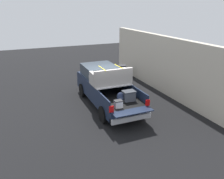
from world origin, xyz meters
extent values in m
plane|color=black|center=(0.00, 0.00, 0.00)|extent=(40.00, 40.00, 0.00)
cube|color=#162138|center=(0.00, 0.00, 0.61)|extent=(5.50, 1.92, 0.47)
cube|color=black|center=(-1.20, 0.00, 0.87)|extent=(2.80, 1.80, 0.04)
cube|color=#162138|center=(-1.20, 0.93, 1.10)|extent=(2.80, 0.06, 0.50)
cube|color=#162138|center=(-1.20, -0.93, 1.10)|extent=(2.80, 0.06, 0.50)
cube|color=#162138|center=(0.17, 0.00, 1.10)|extent=(0.06, 1.80, 0.50)
cube|color=#162138|center=(-2.88, 0.00, 0.87)|extent=(0.55, 1.80, 0.04)
cube|color=#B2B2B7|center=(-0.43, 0.00, 1.37)|extent=(1.25, 1.92, 0.04)
cube|color=#162138|center=(1.35, 0.00, 1.10)|extent=(2.30, 1.92, 0.50)
cube|color=#2D3842|center=(1.25, 0.00, 1.65)|extent=(1.94, 1.76, 0.59)
cube|color=#162138|center=(2.70, 0.00, 1.04)|extent=(0.40, 1.82, 0.38)
cube|color=#B2B2B7|center=(-2.72, 0.00, 0.50)|extent=(0.24, 1.92, 0.24)
cube|color=red|center=(-2.62, 0.88, 1.03)|extent=(0.06, 0.20, 0.28)
cube|color=red|center=(-2.62, -0.88, 1.03)|extent=(0.06, 0.20, 0.28)
cylinder|color=black|center=(1.75, 0.88, 0.40)|extent=(0.79, 0.30, 0.79)
cylinder|color=black|center=(1.75, -0.88, 0.40)|extent=(0.79, 0.30, 0.79)
cylinder|color=black|center=(-1.75, 0.88, 0.40)|extent=(0.79, 0.30, 0.79)
cylinder|color=black|center=(-1.75, -0.88, 0.40)|extent=(0.79, 0.30, 0.79)
cube|color=#474C56|center=(-1.78, -0.36, 1.11)|extent=(0.40, 0.55, 0.44)
cube|color=#31353C|center=(-1.78, -0.36, 1.35)|extent=(0.44, 0.59, 0.05)
ellipsoid|color=#283351|center=(-1.74, 0.06, 1.12)|extent=(0.20, 0.33, 0.46)
ellipsoid|color=#283351|center=(-1.85, 0.06, 1.05)|extent=(0.09, 0.23, 0.20)
cube|color=white|center=(-2.30, 0.42, 1.04)|extent=(0.26, 0.34, 0.30)
cube|color=#262628|center=(-2.30, 0.42, 1.21)|extent=(0.28, 0.36, 0.04)
cube|color=#9E9993|center=(-0.43, 0.00, 1.60)|extent=(0.94, 2.02, 0.42)
cube|color=#9E9993|center=(-0.81, 0.00, 2.01)|extent=(0.16, 2.02, 0.40)
cube|color=#9E9993|center=(-0.38, 0.91, 1.92)|extent=(0.70, 0.20, 0.22)
cube|color=#9E9993|center=(-0.38, -0.91, 1.92)|extent=(0.70, 0.20, 0.22)
cube|color=yellow|center=(-0.43, 0.45, 2.22)|extent=(1.04, 0.03, 0.02)
cube|color=yellow|center=(-0.43, -0.45, 2.22)|extent=(1.04, 0.03, 0.02)
cube|color=beige|center=(0.96, -4.00, 1.72)|extent=(11.85, 0.36, 3.43)
cylinder|color=#2D2D33|center=(4.19, -2.85, 0.45)|extent=(0.56, 0.56, 0.90)
cylinder|color=#2D2D33|center=(4.19, -2.85, 0.94)|extent=(0.60, 0.60, 0.08)
camera|label=1|loc=(-10.63, 4.23, 5.11)|focal=36.57mm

